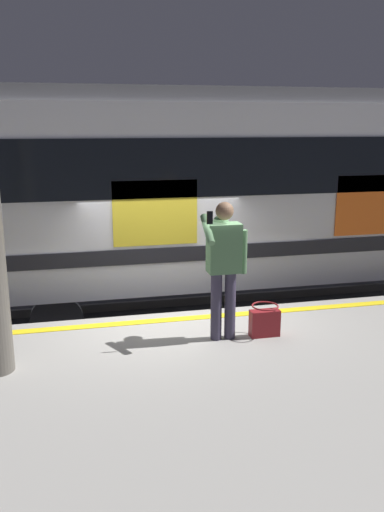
{
  "coord_description": "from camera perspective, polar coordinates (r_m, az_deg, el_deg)",
  "views": [
    {
      "loc": [
        1.32,
        7.12,
        3.65
      ],
      "look_at": [
        -0.22,
        0.3,
        1.89
      ],
      "focal_mm": 37.24,
      "sensor_mm": 36.0,
      "label": 1
    }
  ],
  "objects": [
    {
      "name": "track_rail_far",
      "position": [
        10.81,
        -5.04,
        -5.2
      ],
      "size": [
        18.37,
        0.08,
        0.16
      ],
      "primitive_type": "cube",
      "color": "slate",
      "rests_on": "ground"
    },
    {
      "name": "ground_plane",
      "position": [
        8.11,
        -2.06,
        -12.62
      ],
      "size": [
        24.85,
        24.85,
        0.0
      ],
      "primitive_type": "plane",
      "color": "#3D3D3F"
    },
    {
      "name": "passenger",
      "position": [
        6.51,
        3.44,
        -0.38
      ],
      "size": [
        0.57,
        0.55,
        1.74
      ],
      "color": "#383347",
      "rests_on": "platform"
    },
    {
      "name": "handbag",
      "position": [
        6.88,
        7.8,
        -6.97
      ],
      "size": [
        0.38,
        0.34,
        0.42
      ],
      "color": "maroon",
      "rests_on": "platform"
    },
    {
      "name": "platform",
      "position": [
        5.82,
        2.56,
        -18.68
      ],
      "size": [
        14.13,
        4.81,
        0.99
      ],
      "primitive_type": "cube",
      "color": "gray",
      "rests_on": "ground"
    },
    {
      "name": "safety_line",
      "position": [
        7.44,
        -1.69,
        -6.8
      ],
      "size": [
        13.85,
        0.16,
        0.01
      ],
      "primitive_type": "cube",
      "color": "yellow",
      "rests_on": "platform"
    },
    {
      "name": "train_carriage",
      "position": [
        9.95,
        5.35,
        7.76
      ],
      "size": [
        10.52,
        2.85,
        4.03
      ],
      "color": "silver",
      "rests_on": "ground"
    },
    {
      "name": "track_rail_near",
      "position": [
        9.48,
        -3.84,
        -8.01
      ],
      "size": [
        18.37,
        0.08,
        0.16
      ],
      "primitive_type": "cube",
      "color": "slate",
      "rests_on": "ground"
    }
  ]
}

